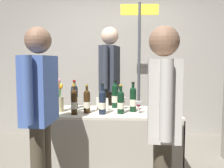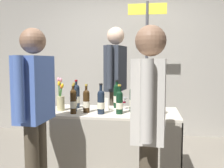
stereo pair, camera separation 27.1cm
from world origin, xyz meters
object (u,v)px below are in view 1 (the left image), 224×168
at_px(tasting_table, 112,133).
at_px(wine_glass_near_taster, 162,103).
at_px(wine_glass_near_vendor, 138,105).
at_px(vendor_presenter, 110,77).
at_px(display_bottle_0, 133,99).
at_px(booth_signpost, 139,58).
at_px(featured_wine_bottle, 102,102).
at_px(wine_glass_mid, 123,101).
at_px(flower_vase, 60,100).
at_px(taster_foreground_right, 40,105).

bearing_deg(tasting_table, wine_glass_near_taster, -5.80).
height_order(wine_glass_near_vendor, vendor_presenter, vendor_presenter).
xyz_separation_m(display_bottle_0, booth_signpost, (0.13, 1.14, 0.45)).
bearing_deg(featured_wine_bottle, wine_glass_mid, 53.51).
bearing_deg(tasting_table, display_bottle_0, -3.72).
bearing_deg(tasting_table, flower_vase, -173.96).
xyz_separation_m(featured_wine_bottle, wine_glass_near_taster, (0.63, 0.10, -0.03)).
bearing_deg(vendor_presenter, flower_vase, -18.85).
bearing_deg(wine_glass_near_vendor, vendor_presenter, 110.91).
xyz_separation_m(display_bottle_0, wine_glass_near_vendor, (0.05, -0.09, -0.05)).
bearing_deg(booth_signpost, taster_foreground_right, -117.11).
distance_m(tasting_table, featured_wine_bottle, 0.42).
distance_m(wine_glass_near_vendor, wine_glass_mid, 0.29).
xyz_separation_m(vendor_presenter, booth_signpost, (0.43, 0.31, 0.26)).
bearing_deg(tasting_table, taster_foreground_right, -129.98).
distance_m(tasting_table, taster_foreground_right, 0.98).
bearing_deg(wine_glass_near_vendor, flower_vase, 176.69).
xyz_separation_m(featured_wine_bottle, booth_signpost, (0.45, 1.29, 0.46)).
height_order(tasting_table, vendor_presenter, vendor_presenter).
bearing_deg(taster_foreground_right, booth_signpost, -25.11).
bearing_deg(vendor_presenter, wine_glass_near_taster, 45.23).
bearing_deg(wine_glass_mid, flower_vase, -164.73).
distance_m(vendor_presenter, taster_foreground_right, 1.59).
distance_m(wine_glass_near_vendor, flower_vase, 0.85).
bearing_deg(wine_glass_mid, display_bottle_0, -52.56).
distance_m(featured_wine_bottle, wine_glass_mid, 0.36).
xyz_separation_m(wine_glass_near_taster, booth_signpost, (-0.18, 1.18, 0.49)).
bearing_deg(booth_signpost, vendor_presenter, -144.25).
relative_size(wine_glass_near_taster, booth_signpost, 0.06).
xyz_separation_m(wine_glass_near_vendor, wine_glass_near_taster, (0.25, 0.05, 0.01)).
distance_m(display_bottle_0, wine_glass_near_taster, 0.31).
bearing_deg(taster_foreground_right, vendor_presenter, -16.35).
relative_size(featured_wine_bottle, display_bottle_0, 0.98).
relative_size(flower_vase, booth_signpost, 0.17).
bearing_deg(vendor_presenter, display_bottle_0, 30.29).
xyz_separation_m(featured_wine_bottle, wine_glass_mid, (0.21, 0.29, -0.04)).
xyz_separation_m(vendor_presenter, taster_foreground_right, (-0.50, -1.50, -0.14)).
bearing_deg(taster_foreground_right, featured_wine_bottle, -40.57).
distance_m(tasting_table, vendor_presenter, 1.00).
distance_m(vendor_presenter, booth_signpost, 0.59).
xyz_separation_m(flower_vase, taster_foreground_right, (-0.00, -0.62, 0.06)).
bearing_deg(taster_foreground_right, tasting_table, -37.99).
bearing_deg(wine_glass_near_taster, wine_glass_near_vendor, -167.76).
height_order(flower_vase, vendor_presenter, vendor_presenter).
distance_m(wine_glass_near_taster, flower_vase, 1.10).
height_order(flower_vase, taster_foreground_right, taster_foreground_right).
bearing_deg(booth_signpost, display_bottle_0, -96.33).
bearing_deg(tasting_table, wine_glass_near_vendor, -21.07).
xyz_separation_m(wine_glass_near_vendor, taster_foreground_right, (-0.85, -0.57, 0.09)).
xyz_separation_m(wine_glass_near_vendor, booth_signpost, (0.07, 1.24, 0.49)).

